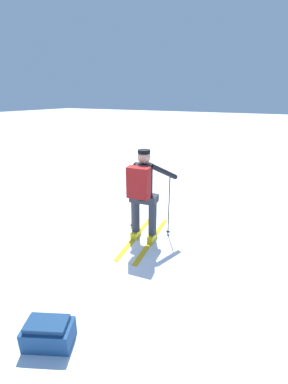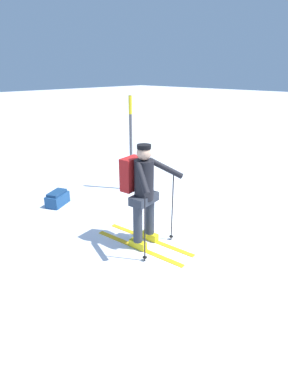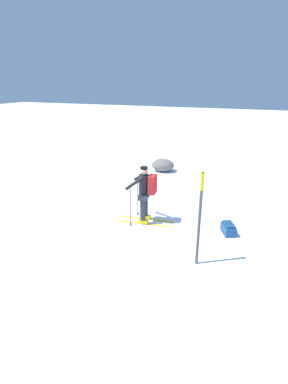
# 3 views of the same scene
# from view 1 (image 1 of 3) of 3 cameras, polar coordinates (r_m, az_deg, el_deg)

# --- Properties ---
(ground_plane) EXTENTS (80.00, 80.00, 0.00)m
(ground_plane) POSITION_cam_1_polar(r_m,az_deg,el_deg) (5.63, -5.47, -6.59)
(ground_plane) COLOR white
(skier) EXTENTS (1.76, 1.03, 1.71)m
(skier) POSITION_cam_1_polar(r_m,az_deg,el_deg) (4.54, -0.18, 0.31)
(skier) COLOR gold
(skier) RESTS_ON ground_plane
(dropped_backpack) EXTENTS (0.49, 0.60, 0.31)m
(dropped_backpack) POSITION_cam_1_polar(r_m,az_deg,el_deg) (3.34, -20.44, -27.32)
(dropped_backpack) COLOR navy
(dropped_backpack) RESTS_ON ground_plane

